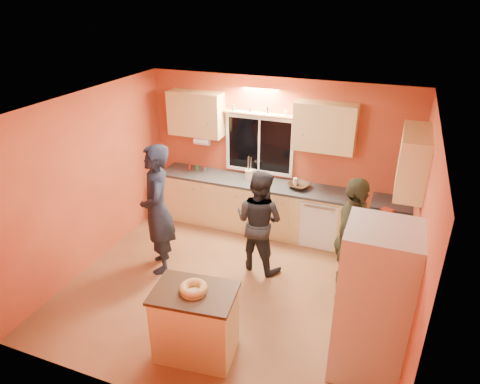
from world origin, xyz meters
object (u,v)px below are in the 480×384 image
at_px(refrigerator, 373,304).
at_px(person_left, 157,210).
at_px(person_right, 351,241).
at_px(island, 196,322).
at_px(person_center, 259,221).

relative_size(refrigerator, person_left, 0.92).
height_order(refrigerator, person_right, refrigerator).
bearing_deg(island, person_left, 126.08).
height_order(person_center, person_right, person_right).
distance_m(island, person_center, 1.92).
distance_m(refrigerator, person_center, 2.23).
bearing_deg(person_left, island, 12.31).
xyz_separation_m(island, person_right, (1.45, 1.66, 0.43)).
distance_m(refrigerator, person_right, 1.26).
xyz_separation_m(island, person_center, (0.11, 1.89, 0.34)).
bearing_deg(person_right, person_center, 85.94).
xyz_separation_m(refrigerator, person_right, (-0.39, 1.20, -0.02)).
height_order(person_left, person_right, person_left).
bearing_deg(refrigerator, person_left, 163.96).
height_order(island, person_center, person_center).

